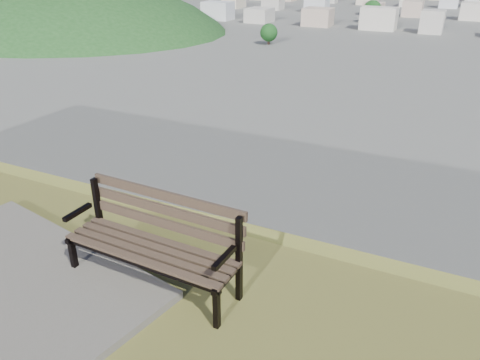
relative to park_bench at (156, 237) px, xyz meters
The scene contains 2 objects.
park_bench is the anchor object (origin of this frame).
green_wooded_hill 208.61m from the park_bench, 136.08° to the left, with size 162.24×129.79×81.12m.
Camera 1 is at (1.28, -0.23, 28.00)m, focal length 35.00 mm.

